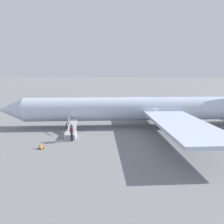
% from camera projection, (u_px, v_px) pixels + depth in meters
% --- Properties ---
extents(ground_plane, '(600.00, 600.00, 0.00)m').
position_uv_depth(ground_plane, '(147.00, 126.00, 27.36)').
color(ground_plane, slate).
extents(airplane_main, '(35.36, 27.76, 7.51)m').
position_uv_depth(airplane_main, '(156.00, 108.00, 27.02)').
color(airplane_main, silver).
rests_on(airplane_main, ground).
extents(boarding_stairs, '(2.38, 4.11, 1.82)m').
position_uv_depth(boarding_stairs, '(71.00, 133.00, 22.88)').
color(boarding_stairs, '#B2B2B7').
rests_on(boarding_stairs, ground).
extents(passenger, '(0.44, 0.57, 1.74)m').
position_uv_depth(passenger, '(72.00, 131.00, 21.16)').
color(passenger, '#23232D').
rests_on(passenger, ground).
extents(traffic_cone_near_stairs, '(0.50, 0.50, 0.55)m').
position_uv_depth(traffic_cone_near_stairs, '(40.00, 146.00, 19.14)').
color(traffic_cone_near_stairs, black).
rests_on(traffic_cone_near_stairs, ground).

